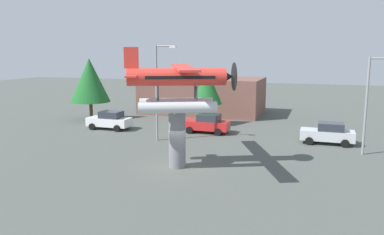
% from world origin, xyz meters
% --- Properties ---
extents(ground_plane, '(140.00, 140.00, 0.00)m').
position_xyz_m(ground_plane, '(0.00, 0.00, 0.00)').
color(ground_plane, '#4C514C').
extents(display_pedestal, '(1.10, 1.10, 3.72)m').
position_xyz_m(display_pedestal, '(0.00, 0.00, 1.86)').
color(display_pedestal, slate).
rests_on(display_pedestal, ground).
extents(floatplane_monument, '(7.17, 9.95, 4.00)m').
position_xyz_m(floatplane_monument, '(0.12, 0.05, 5.39)').
color(floatplane_monument, silver).
rests_on(floatplane_monument, display_pedestal).
extents(car_near_white, '(4.20, 2.02, 1.76)m').
position_xyz_m(car_near_white, '(-10.58, 9.43, 0.88)').
color(car_near_white, white).
rests_on(car_near_white, ground).
extents(car_mid_red, '(4.20, 2.02, 1.76)m').
position_xyz_m(car_mid_red, '(-1.18, 10.81, 0.88)').
color(car_mid_red, red).
rests_on(car_mid_red, ground).
extents(car_far_silver, '(4.20, 2.02, 1.76)m').
position_xyz_m(car_far_silver, '(9.37, 9.86, 0.88)').
color(car_far_silver, silver).
rests_on(car_far_silver, ground).
extents(streetlight_primary, '(1.84, 0.28, 7.97)m').
position_xyz_m(streetlight_primary, '(-4.12, 6.57, 4.62)').
color(streetlight_primary, gray).
rests_on(streetlight_primary, ground).
extents(streetlight_secondary, '(1.84, 0.28, 7.07)m').
position_xyz_m(streetlight_secondary, '(11.99, 7.22, 4.15)').
color(streetlight_secondary, gray).
rests_on(streetlight_secondary, ground).
extents(storefront_building, '(14.25, 7.76, 4.29)m').
position_xyz_m(storefront_building, '(-5.01, 22.00, 2.14)').
color(storefront_building, brown).
rests_on(storefront_building, ground).
extents(tree_west, '(4.27, 4.27, 6.74)m').
position_xyz_m(tree_west, '(-15.23, 13.37, 4.36)').
color(tree_west, brown).
rests_on(tree_west, ground).
extents(tree_east, '(3.16, 3.16, 5.70)m').
position_xyz_m(tree_east, '(-2.31, 14.52, 3.92)').
color(tree_east, brown).
rests_on(tree_east, ground).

